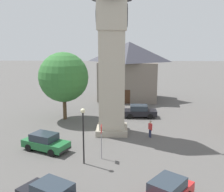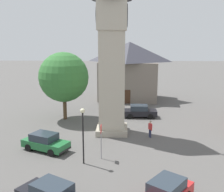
{
  "view_description": "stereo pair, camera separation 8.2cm",
  "coord_description": "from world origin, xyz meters",
  "px_view_note": "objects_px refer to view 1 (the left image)",
  "views": [
    {
      "loc": [
        26.77,
        0.81,
        9.37
      ],
      "look_at": [
        0.0,
        0.0,
        3.86
      ],
      "focal_mm": 43.46,
      "sensor_mm": 36.0,
      "label": 1
    },
    {
      "loc": [
        26.77,
        0.89,
        9.37
      ],
      "look_at": [
        0.0,
        0.0,
        3.86
      ],
      "focal_mm": 43.46,
      "sensor_mm": 36.0,
      "label": 2
    }
  ],
  "objects_px": {
    "car_blue_kerb": "(45,142)",
    "tree": "(64,77)",
    "road_sign": "(101,136)",
    "pedestrian": "(150,127)",
    "car_white_side": "(140,111)",
    "clock_tower": "(112,24)",
    "building_terrace_right": "(129,70)",
    "lamp_post": "(83,126)"
  },
  "relations": [
    {
      "from": "car_blue_kerb",
      "to": "road_sign",
      "type": "bearing_deg",
      "value": 73.07
    },
    {
      "from": "building_terrace_right",
      "to": "road_sign",
      "type": "bearing_deg",
      "value": -7.16
    },
    {
      "from": "car_blue_kerb",
      "to": "tree",
      "type": "relative_size",
      "value": 0.55
    },
    {
      "from": "car_white_side",
      "to": "car_blue_kerb",
      "type": "bearing_deg",
      "value": -39.67
    },
    {
      "from": "building_terrace_right",
      "to": "road_sign",
      "type": "relative_size",
      "value": 3.71
    },
    {
      "from": "road_sign",
      "to": "car_white_side",
      "type": "bearing_deg",
      "value": 162.25
    },
    {
      "from": "clock_tower",
      "to": "lamp_post",
      "type": "bearing_deg",
      "value": -14.93
    },
    {
      "from": "tree",
      "to": "building_terrace_right",
      "type": "bearing_deg",
      "value": 145.71
    },
    {
      "from": "tree",
      "to": "clock_tower",
      "type": "bearing_deg",
      "value": 51.01
    },
    {
      "from": "tree",
      "to": "building_terrace_right",
      "type": "relative_size",
      "value": 0.78
    },
    {
      "from": "car_blue_kerb",
      "to": "road_sign",
      "type": "relative_size",
      "value": 1.59
    },
    {
      "from": "building_terrace_right",
      "to": "lamp_post",
      "type": "distance_m",
      "value": 24.33
    },
    {
      "from": "pedestrian",
      "to": "road_sign",
      "type": "height_order",
      "value": "road_sign"
    },
    {
      "from": "car_blue_kerb",
      "to": "car_white_side",
      "type": "xyz_separation_m",
      "value": [
        -10.68,
        8.86,
        0.0
      ]
    },
    {
      "from": "car_white_side",
      "to": "lamp_post",
      "type": "xyz_separation_m",
      "value": [
        13.13,
        -5.2,
        2.24
      ]
    },
    {
      "from": "lamp_post",
      "to": "road_sign",
      "type": "xyz_separation_m",
      "value": [
        -0.94,
        1.3,
        -1.1
      ]
    },
    {
      "from": "tree",
      "to": "building_terrace_right",
      "type": "xyz_separation_m",
      "value": [
        -11.85,
        8.08,
        -0.43
      ]
    },
    {
      "from": "car_white_side",
      "to": "building_terrace_right",
      "type": "relative_size",
      "value": 0.4
    },
    {
      "from": "car_white_side",
      "to": "tree",
      "type": "xyz_separation_m",
      "value": [
        1.07,
        -9.1,
        4.35
      ]
    },
    {
      "from": "car_white_side",
      "to": "lamp_post",
      "type": "relative_size",
      "value": 0.94
    },
    {
      "from": "car_white_side",
      "to": "tree",
      "type": "relative_size",
      "value": 0.51
    },
    {
      "from": "clock_tower",
      "to": "car_blue_kerb",
      "type": "height_order",
      "value": "clock_tower"
    },
    {
      "from": "pedestrian",
      "to": "car_white_side",
      "type": "bearing_deg",
      "value": -175.67
    },
    {
      "from": "lamp_post",
      "to": "road_sign",
      "type": "bearing_deg",
      "value": 126.05
    },
    {
      "from": "car_blue_kerb",
      "to": "pedestrian",
      "type": "distance_m",
      "value": 10.04
    },
    {
      "from": "lamp_post",
      "to": "road_sign",
      "type": "distance_m",
      "value": 1.95
    },
    {
      "from": "pedestrian",
      "to": "building_terrace_right",
      "type": "bearing_deg",
      "value": -175.03
    },
    {
      "from": "building_terrace_right",
      "to": "pedestrian",
      "type": "bearing_deg",
      "value": 4.97
    },
    {
      "from": "pedestrian",
      "to": "building_terrace_right",
      "type": "distance_m",
      "value": 18.37
    },
    {
      "from": "building_terrace_right",
      "to": "lamp_post",
      "type": "xyz_separation_m",
      "value": [
        23.91,
        -4.18,
        -1.68
      ]
    },
    {
      "from": "car_white_side",
      "to": "tree",
      "type": "height_order",
      "value": "tree"
    },
    {
      "from": "lamp_post",
      "to": "tree",
      "type": "bearing_deg",
      "value": -162.09
    },
    {
      "from": "car_blue_kerb",
      "to": "clock_tower",
      "type": "bearing_deg",
      "value": 130.96
    },
    {
      "from": "pedestrian",
      "to": "road_sign",
      "type": "relative_size",
      "value": 0.6
    },
    {
      "from": "clock_tower",
      "to": "pedestrian",
      "type": "height_order",
      "value": "clock_tower"
    },
    {
      "from": "pedestrian",
      "to": "tree",
      "type": "distance_m",
      "value": 12.12
    },
    {
      "from": "car_blue_kerb",
      "to": "road_sign",
      "type": "height_order",
      "value": "road_sign"
    },
    {
      "from": "road_sign",
      "to": "building_terrace_right",
      "type": "bearing_deg",
      "value": 172.84
    },
    {
      "from": "building_terrace_right",
      "to": "car_white_side",
      "type": "bearing_deg",
      "value": 5.4
    },
    {
      "from": "tree",
      "to": "lamp_post",
      "type": "relative_size",
      "value": 1.83
    },
    {
      "from": "car_blue_kerb",
      "to": "pedestrian",
      "type": "xyz_separation_m",
      "value": [
        -3.52,
        9.4,
        0.25
      ]
    },
    {
      "from": "road_sign",
      "to": "lamp_post",
      "type": "bearing_deg",
      "value": -53.95
    }
  ]
}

